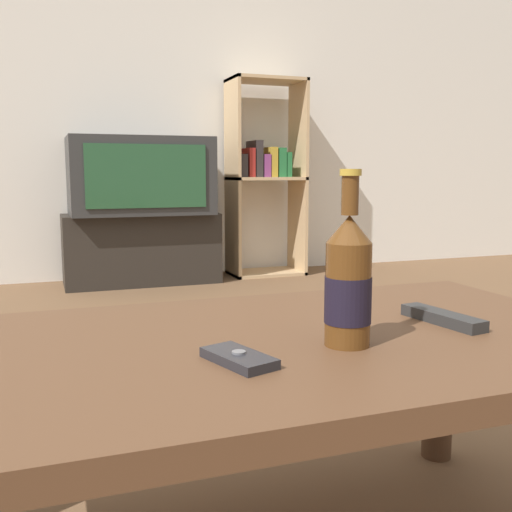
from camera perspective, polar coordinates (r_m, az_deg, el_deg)
back_wall at (r=3.96m, az=-15.29°, el=16.84°), size 8.00×0.05×2.60m
coffee_table at (r=0.99m, az=1.73°, el=-11.14°), size 1.17×0.65×0.41m
tv_stand at (r=3.71m, az=-10.84°, el=0.70°), size 0.92×0.36×0.42m
television at (r=3.68m, az=-11.02°, el=7.50°), size 0.82×0.52×0.45m
bookshelf at (r=3.93m, az=0.82°, el=7.87°), size 0.48×0.30×1.26m
beer_bottle at (r=0.92m, az=8.77°, el=-2.53°), size 0.07×0.07×0.27m
cell_phone at (r=0.84m, az=-1.65°, el=-9.69°), size 0.09×0.13×0.02m
remote_control at (r=1.10m, az=17.34°, el=-5.63°), size 0.07×0.17×0.02m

